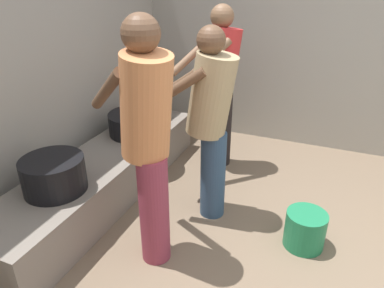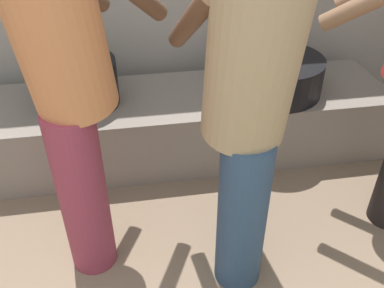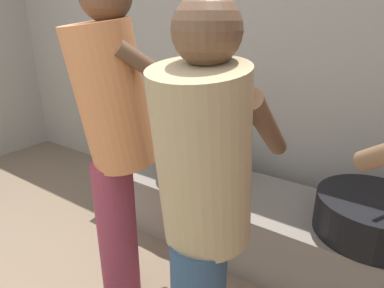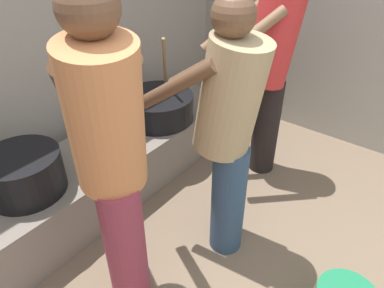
{
  "view_description": "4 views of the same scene",
  "coord_description": "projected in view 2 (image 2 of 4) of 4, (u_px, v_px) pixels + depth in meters",
  "views": [
    {
      "loc": [
        -1.57,
        0.2,
        1.82
      ],
      "look_at": [
        0.48,
        1.05,
        0.74
      ],
      "focal_mm": 33.23,
      "sensor_mm": 36.0,
      "label": 1
    },
    {
      "loc": [
        0.35,
        -0.18,
        1.58
      ],
      "look_at": [
        0.57,
        1.14,
        0.62
      ],
      "focal_mm": 39.45,
      "sensor_mm": 36.0,
      "label": 2
    },
    {
      "loc": [
        1.26,
        0.2,
        1.45
      ],
      "look_at": [
        0.27,
        1.62,
        0.78
      ],
      "focal_mm": 31.5,
      "sensor_mm": 36.0,
      "label": 3
    },
    {
      "loc": [
        -0.61,
        0.2,
        1.8
      ],
      "look_at": [
        0.73,
        1.24,
        0.66
      ],
      "focal_mm": 33.31,
      "sensor_mm": 36.0,
      "label": 4
    }
  ],
  "objects": [
    {
      "name": "cooking_pot_secondary",
      "position": [
        76.0,
        83.0,
        2.28
      ],
      "size": [
        0.45,
        0.45,
        0.25
      ],
      "color": "black",
      "rests_on": "hearth_ledge"
    },
    {
      "name": "cook_in_orange_shirt",
      "position": [
        65.0,
        72.0,
        1.45
      ],
      "size": [
        0.63,
        0.74,
        1.63
      ],
      "color": "#8C3347",
      "rests_on": "ground_plane"
    },
    {
      "name": "hearth_ledge",
      "position": [
        179.0,
        124.0,
        2.55
      ],
      "size": [
        2.47,
        0.6,
        0.39
      ],
      "primitive_type": "cube",
      "color": "slate",
      "rests_on": "ground_plane"
    },
    {
      "name": "cook_in_tan_shirt",
      "position": [
        248.0,
        104.0,
        1.43
      ],
      "size": [
        0.4,
        0.67,
        1.51
      ],
      "color": "navy",
      "rests_on": "ground_plane"
    },
    {
      "name": "cooking_pot_main",
      "position": [
        274.0,
        74.0,
        2.42
      ],
      "size": [
        0.55,
        0.55,
        0.66
      ],
      "color": "black",
      "rests_on": "hearth_ledge"
    }
  ]
}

